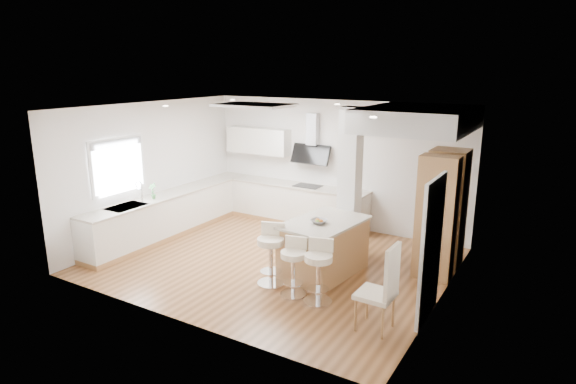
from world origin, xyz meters
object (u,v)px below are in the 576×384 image
Objects in this scene: bar_stool_a at (271,251)px; dining_chair at (384,286)px; bar_stool_c at (319,268)px; bar_stool_b at (294,264)px; peninsula at (324,247)px.

dining_chair is (2.08, -0.47, 0.09)m from bar_stool_a.
bar_stool_b is at bearing 164.14° from bar_stool_c.
dining_chair is at bearing -29.61° from bar_stool_c.
bar_stool_c is at bearing -60.23° from peninsula.
peninsula reaches higher than bar_stool_b.
bar_stool_a is at bearing 155.87° from bar_stool_c.
bar_stool_a is at bearing 150.92° from bar_stool_b.
dining_chair is at bearing -30.91° from bar_stool_a.
bar_stool_c is (0.41, -0.99, 0.07)m from peninsula.
bar_stool_b is at bearing 170.22° from dining_chair.
bar_stool_a reaches higher than bar_stool_c.
peninsula is 0.99m from bar_stool_a.
bar_stool_b is (-0.03, -0.98, 0.04)m from peninsula.
bar_stool_c reaches higher than bar_stool_b.
peninsula is 1.34× the size of dining_chair.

